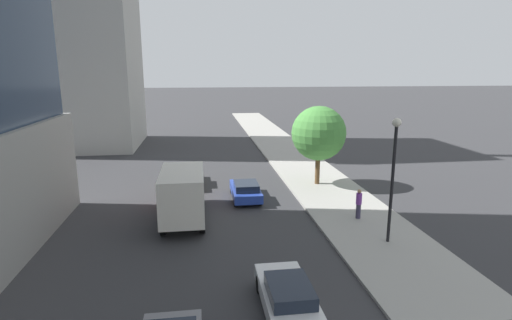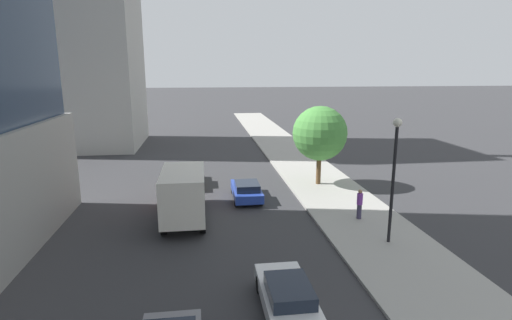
# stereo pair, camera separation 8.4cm
# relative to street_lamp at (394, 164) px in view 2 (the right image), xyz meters

# --- Properties ---
(sidewalk) EXTENTS (5.36, 120.00, 0.15)m
(sidewalk) POSITION_rel_street_lamp_xyz_m (-0.21, 2.12, -4.18)
(sidewalk) COLOR #9E9B93
(sidewalk) RESTS_ON ground
(street_lamp) EXTENTS (0.44, 0.44, 6.35)m
(street_lamp) POSITION_rel_street_lamp_xyz_m (0.00, 0.00, 0.00)
(street_lamp) COLOR black
(street_lamp) RESTS_ON sidewalk
(street_tree) EXTENTS (4.10, 4.10, 5.97)m
(street_tree) POSITION_rel_street_lamp_xyz_m (-0.54, 10.85, -0.20)
(street_tree) COLOR brown
(street_tree) RESTS_ON sidewalk
(car_gold) EXTENTS (1.76, 4.51, 1.49)m
(car_gold) POSITION_rel_street_lamp_xyz_m (-10.46, 12.44, -3.54)
(car_gold) COLOR #AD8938
(car_gold) RESTS_ON ground
(car_white) EXTENTS (1.81, 4.57, 1.37)m
(car_white) POSITION_rel_street_lamp_xyz_m (-6.40, -5.25, -3.56)
(car_white) COLOR silver
(car_white) RESTS_ON ground
(car_blue) EXTENTS (1.86, 4.23, 1.31)m
(car_blue) POSITION_rel_street_lamp_xyz_m (-6.40, 8.20, -3.59)
(car_blue) COLOR #233D9E
(car_blue) RESTS_ON ground
(box_truck) EXTENTS (2.40, 6.92, 3.20)m
(box_truck) POSITION_rel_street_lamp_xyz_m (-10.46, 4.88, -2.45)
(box_truck) COLOR #B21E1E
(box_truck) RESTS_ON ground
(pedestrian_purple_shirt) EXTENTS (0.34, 0.34, 1.78)m
(pedestrian_purple_shirt) POSITION_rel_street_lamp_xyz_m (-0.25, 3.35, -3.19)
(pedestrian_purple_shirt) COLOR #38334C
(pedestrian_purple_shirt) RESTS_ON sidewalk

